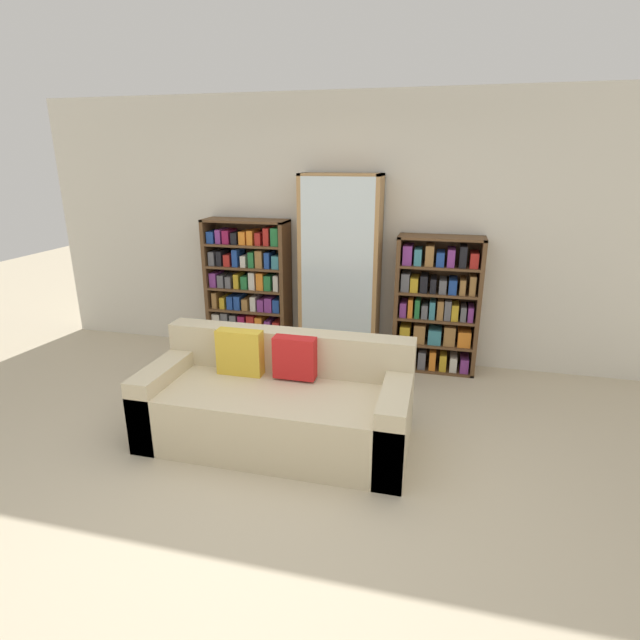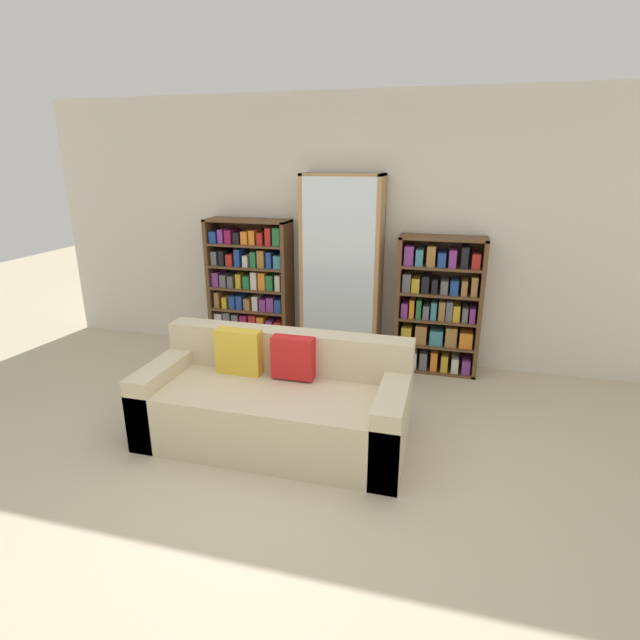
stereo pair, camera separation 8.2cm
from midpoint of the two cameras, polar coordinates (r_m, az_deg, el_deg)
name	(u,v)px [view 1 (the left image)]	position (r m, az deg, el deg)	size (l,w,h in m)	color
ground_plane	(274,487)	(3.51, -5.97, -18.47)	(16.00, 16.00, 0.00)	beige
wall_back	(348,232)	(5.25, 2.80, 10.06)	(6.83, 0.06, 2.70)	silver
couch	(277,404)	(3.87, -5.50, -9.58)	(1.99, 0.87, 0.81)	beige
bookshelf_left	(249,290)	(5.49, -8.58, 3.37)	(0.90, 0.32, 1.47)	brown
display_cabinet	(340,272)	(5.11, 1.88, 5.55)	(0.80, 0.36, 1.94)	#AD7F4C
bookshelf_right	(436,307)	(5.10, 12.68, 1.43)	(0.82, 0.32, 1.37)	brown
wine_bottle	(395,370)	(4.81, 8.13, -5.68)	(0.09, 0.09, 0.39)	#192333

